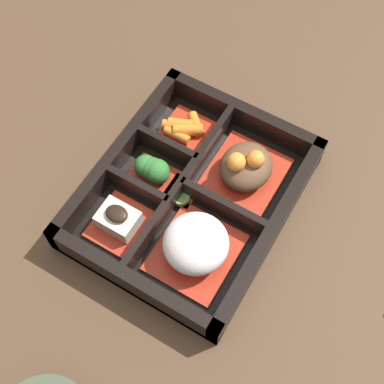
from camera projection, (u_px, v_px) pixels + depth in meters
name	position (u px, v px, depth m)	size (l,w,h in m)	color
ground_plane	(192.00, 202.00, 0.63)	(3.00, 3.00, 0.00)	#4C3523
bento_base	(192.00, 200.00, 0.63)	(0.26, 0.22, 0.01)	black
bento_rim	(190.00, 192.00, 0.62)	(0.26, 0.22, 0.04)	black
bowl_stew	(246.00, 168.00, 0.62)	(0.10, 0.09, 0.05)	#B22D19
bowl_rice	(196.00, 245.00, 0.57)	(0.10, 0.09, 0.05)	#B22D19
bowl_carrots	(185.00, 129.00, 0.66)	(0.06, 0.06, 0.02)	#B22D19
bowl_greens	(154.00, 169.00, 0.62)	(0.04, 0.06, 0.04)	#B22D19
bowl_tofu	(119.00, 221.00, 0.60)	(0.07, 0.06, 0.04)	#B22D19
bowl_pickles	(181.00, 195.00, 0.62)	(0.04, 0.04, 0.01)	#B22D19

